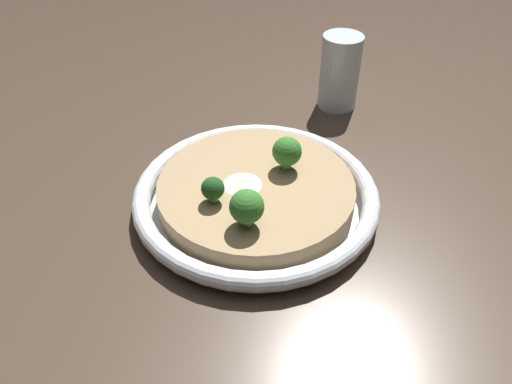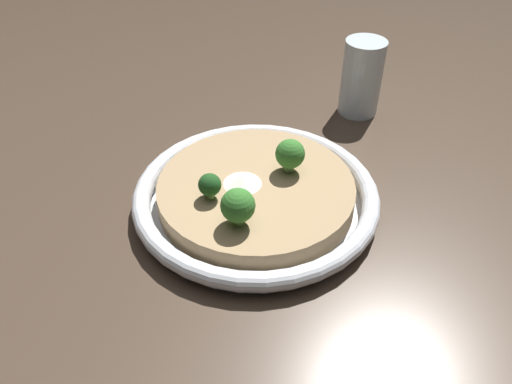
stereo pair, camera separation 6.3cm
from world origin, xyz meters
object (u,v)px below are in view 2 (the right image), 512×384
broccoli_back_right (210,185)px  broccoli_front (290,154)px  broccoli_back (238,206)px  drinking_glass (362,78)px  risotto_bowl (256,195)px

broccoli_back_right → broccoli_front: bearing=-121.5°
broccoli_back → drinking_glass: bearing=-91.0°
broccoli_back → broccoli_front: bearing=-92.3°
risotto_bowl → broccoli_back: bearing=104.9°
risotto_bowl → drinking_glass: size_ratio=2.57×
broccoli_back_right → drinking_glass: drinking_glass is taller
broccoli_back → drinking_glass: drinking_glass is taller
risotto_bowl → broccoli_front: 0.07m
drinking_glass → risotto_bowl: bearing=84.9°
broccoli_back → broccoli_back_right: bearing=-23.2°
risotto_bowl → drinking_glass: bearing=-95.1°
risotto_bowl → broccoli_back: (-0.02, 0.07, 0.05)m
broccoli_back_right → broccoli_back: broccoli_back is taller
drinking_glass → broccoli_front: bearing=89.6°
broccoli_front → risotto_bowl: bearing=60.7°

